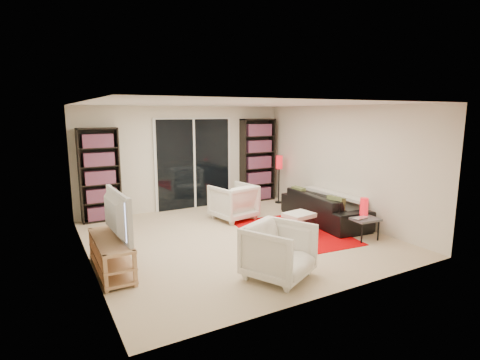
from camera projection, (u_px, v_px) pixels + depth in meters
name	position (u px, v px, depth m)	size (l,w,h in m)	color
floor	(236.00, 237.00, 6.85)	(5.00, 5.00, 0.00)	beige
wall_back	(185.00, 158.00, 8.78)	(5.00, 0.02, 2.40)	silver
wall_front	(335.00, 202.00, 4.48)	(5.00, 0.02, 2.40)	silver
wall_left	(85.00, 186.00, 5.44)	(0.02, 5.00, 2.40)	silver
wall_right	(341.00, 164.00, 7.83)	(0.02, 5.00, 2.40)	silver
ceiling	(236.00, 104.00, 6.42)	(5.00, 5.00, 0.02)	white
sliding_door	(194.00, 164.00, 8.87)	(1.92, 0.08, 2.16)	white
bookshelf_left	(100.00, 175.00, 7.75)	(0.80, 0.30, 1.95)	black
bookshelf_right	(258.00, 160.00, 9.57)	(0.90, 0.30, 2.10)	black
tv_stand	(111.00, 254.00, 5.32)	(0.43, 1.34, 0.50)	tan
tv	(110.00, 215.00, 5.23)	(1.16, 0.15, 0.67)	black
rug	(293.00, 232.00, 7.13)	(1.67, 2.26, 0.01)	#D50104
sofa	(324.00, 207.00, 7.79)	(2.12, 0.83, 0.62)	black
armchair_back	(233.00, 202.00, 7.97)	(0.81, 0.83, 0.76)	white
armchair_front	(279.00, 251.00, 5.12)	(0.81, 0.83, 0.76)	white
ottoman	(299.00, 216.00, 7.01)	(0.57, 0.49, 0.40)	white
side_table	(363.00, 220.00, 6.72)	(0.51, 0.51, 0.40)	#4C4C52
laptop	(363.00, 219.00, 6.58)	(0.31, 0.20, 0.02)	silver
table_lamp	(364.00, 207.00, 6.80)	(0.14, 0.14, 0.33)	red
floor_lamp	(279.00, 168.00, 9.32)	(0.18, 0.18, 1.20)	black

